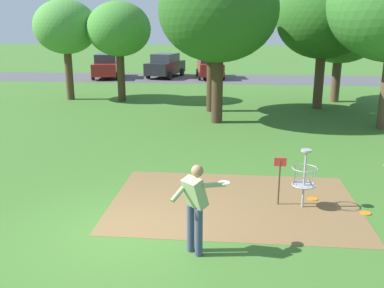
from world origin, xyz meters
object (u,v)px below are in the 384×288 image
Objects in this scene: frisbee_by_tee at (366,213)px; parked_car_center_right at (210,66)px; parked_car_center_left at (165,65)px; tree_near_right at (66,27)px; tree_near_left at (341,24)px; tree_far_left at (218,11)px; frisbee_mid_grass at (192,181)px; tree_mid_right at (212,17)px; parked_car_leftmost at (107,66)px; frisbee_far_left at (313,199)px; player_throwing at (196,204)px; tree_mid_center at (324,18)px; disc_golf_basket at (302,176)px; tree_mid_left at (119,30)px.

parked_car_center_right reaches higher than frisbee_by_tee.
parked_car_center_right is at bearing -3.28° from parked_car_center_left.
frisbee_by_tee is 18.90m from tree_near_right.
tree_near_left is 15.11m from parked_car_center_left.
tree_far_left is at bearing -137.08° from tree_near_left.
tree_mid_right is at bearing 90.11° from frisbee_mid_grass.
parked_car_leftmost is at bearing 94.51° from tree_near_right.
parked_car_center_left is at bearing 108.90° from frisbee_by_tee.
frisbee_far_left is at bearing -50.13° from tree_near_right.
frisbee_by_tee is 24.98m from parked_car_center_right.
player_throwing is 4.31m from frisbee_by_tee.
tree_mid_center is at bearing 13.25° from tree_mid_right.
frisbee_mid_grass is 22.88m from parked_car_center_right.
parked_car_center_left is at bearing 106.68° from tree_far_left.
frisbee_by_tee and frisbee_far_left have the same top height.
tree_mid_right reaches higher than player_throwing.
frisbee_mid_grass is 23.87m from parked_car_leftmost.
tree_near_right is (-10.70, 13.73, 3.15)m from disc_golf_basket.
tree_mid_center is 1.42× the size of parked_car_leftmost.
tree_mid_center is 5.40m from tree_mid_right.
frisbee_far_left is 0.04× the size of tree_far_left.
frisbee_far_left is 15.73m from tree_mid_left.
frisbee_mid_grass is 12.91m from tree_mid_center.
disc_golf_basket is at bearing -81.81° from parked_car_center_right.
disc_golf_basket is 3.22m from player_throwing.
tree_mid_center is 6.11m from tree_far_left.
frisbee_far_left is 25.97m from parked_car_leftmost.
tree_mid_right is (-0.02, 9.73, 4.38)m from frisbee_mid_grass.
tree_mid_left reaches higher than parked_car_leftmost.
frisbee_by_tee is 13.37m from tree_mid_center.
tree_mid_left is at bearing 173.99° from tree_mid_center.
parked_car_center_left reaches higher than player_throwing.
tree_mid_center is at bearing 84.80° from frisbee_by_tee.
frisbee_by_tee is 15.40m from tree_near_left.
tree_near_left is 11.59m from tree_mid_left.
tree_mid_center reaches higher than tree_near_left.
player_throwing is 7.02× the size of frisbee_far_left.
player_throwing is 18.37m from tree_near_right.
tree_near_right is 1.03× the size of tree_mid_left.
frisbee_far_left is 25.09m from parked_car_center_left.
frisbee_by_tee is 12.85m from tree_mid_right.
tree_mid_center is 15.79m from parked_car_center_left.
tree_mid_left is at bearing -93.49° from parked_car_center_left.
parked_car_leftmost is at bearing 115.97° from disc_golf_basket.
parked_car_center_right is (7.21, 10.50, -2.98)m from tree_near_right.
frisbee_by_tee is 0.04× the size of tree_near_left.
frisbee_mid_grass is 3.18m from frisbee_far_left.
tree_mid_right reaches higher than tree_near_left.
frisbee_mid_grass is at bearing -56.95° from tree_near_right.
tree_far_left is (-3.73, 8.93, 4.59)m from frisbee_by_tee.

